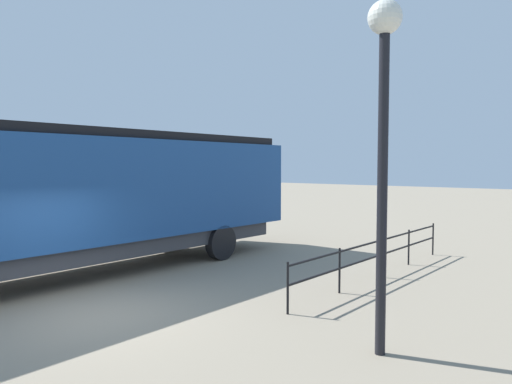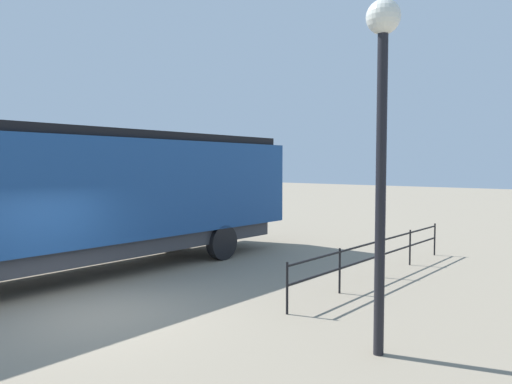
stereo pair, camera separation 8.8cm
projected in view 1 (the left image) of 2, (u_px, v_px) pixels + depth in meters
ground_plane at (93, 315)px, 9.44m from camera, size 120.00×120.00×0.00m
locomotive at (55, 195)px, 12.19m from camera, size 3.05×16.41×3.92m
lamp_post at (384, 102)px, 7.29m from camera, size 0.53×0.53×5.49m
platform_fence at (379, 251)px, 12.62m from camera, size 0.05×8.24×1.06m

